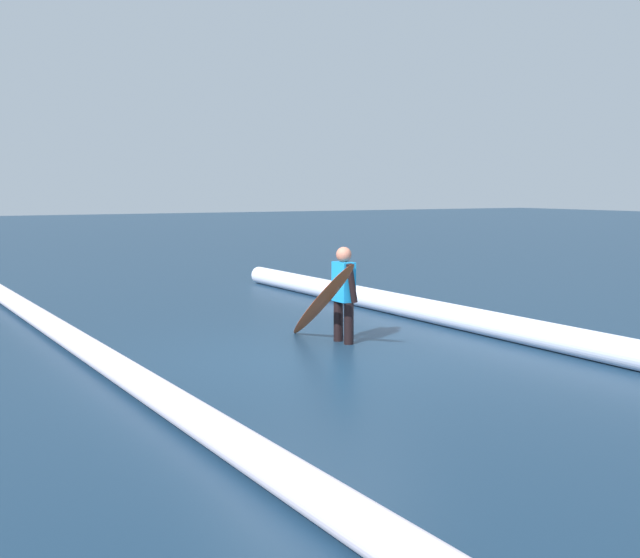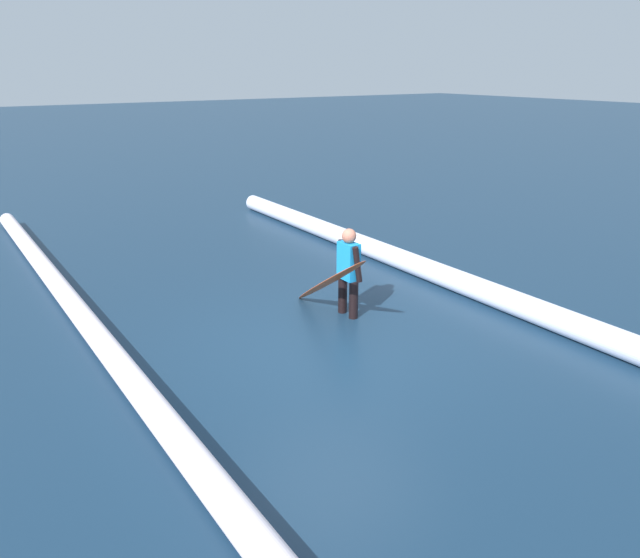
# 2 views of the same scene
# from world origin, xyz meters

# --- Properties ---
(ground_plane) EXTENTS (120.49, 120.49, 0.00)m
(ground_plane) POSITION_xyz_m (0.00, 0.00, 0.00)
(ground_plane) COLOR #162F47
(surfer) EXTENTS (0.52, 0.22, 1.37)m
(surfer) POSITION_xyz_m (0.83, -0.84, 0.76)
(surfer) COLOR black
(surfer) RESTS_ON ground_plane
(surfboard) EXTENTS (2.08, 0.49, 1.27)m
(surfboard) POSITION_xyz_m (0.83, -0.48, 0.62)
(surfboard) COLOR #E55926
(surfboard) RESTS_ON ground_plane
(wave_crest_midground) EXTENTS (17.98, 0.54, 0.32)m
(wave_crest_midground) POSITION_xyz_m (0.78, 2.65, 0.16)
(wave_crest_midground) COLOR white
(wave_crest_midground) RESTS_ON ground_plane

